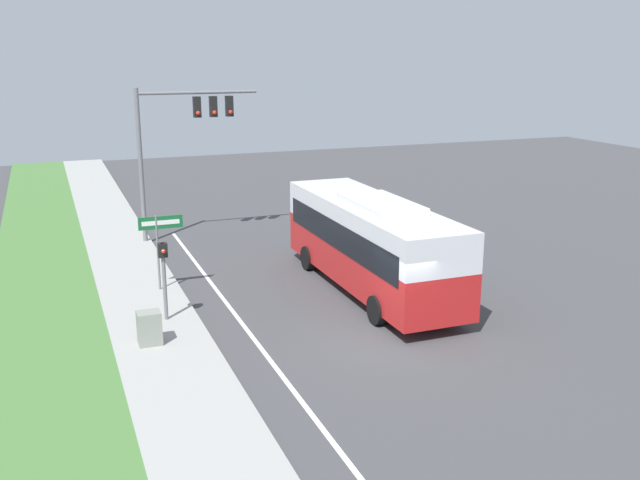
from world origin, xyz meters
TOP-DOWN VIEW (x-y plane):
  - ground_plane at (0.00, 0.00)m, footprint 80.00×80.00m
  - sidewalk at (-6.20, 0.00)m, footprint 2.80×80.00m
  - grass_verge at (-9.40, 0.00)m, footprint 3.60×80.00m
  - lane_divider_near at (-3.60, 0.00)m, footprint 0.14×30.00m
  - bus at (1.54, 4.30)m, footprint 2.74×10.01m
  - signal_gantry at (-3.28, 13.74)m, footprint 5.36×0.41m
  - pedestrian_signal at (-5.79, 3.72)m, footprint 0.28×0.34m
  - street_sign at (-5.43, 6.76)m, footprint 1.53×0.08m
  - utility_cabinet at (-6.56, 1.94)m, footprint 0.66×0.56m

SIDE VIEW (x-z plane):
  - ground_plane at x=0.00m, z-range 0.00..0.00m
  - lane_divider_near at x=-3.60m, z-range 0.00..0.01m
  - grass_verge at x=-9.40m, z-range 0.00..0.10m
  - sidewalk at x=-6.20m, z-range 0.00..0.12m
  - utility_cabinet at x=-6.56m, z-range 0.12..1.09m
  - pedestrian_signal at x=-5.79m, z-range 0.50..3.10m
  - bus at x=1.54m, z-range 0.17..3.59m
  - street_sign at x=-5.43m, z-range 0.62..3.43m
  - signal_gantry at x=-3.28m, z-range 1.54..8.33m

